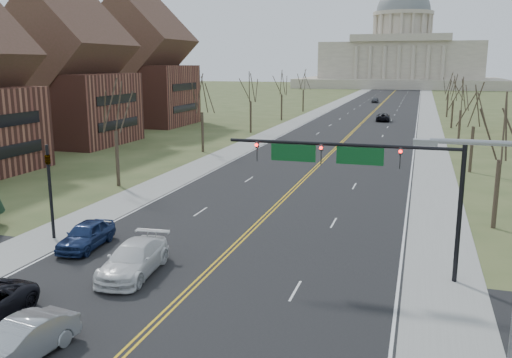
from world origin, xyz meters
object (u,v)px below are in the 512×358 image
Objects in this scene: signal_left at (49,181)px; car_sb_inner_second at (134,259)px; car_far_nb at (383,117)px; car_far_sb at (375,100)px; car_sb_inner_lead at (21,342)px; signal_mast at (358,165)px; street_light at (507,291)px; car_sb_outer_second at (86,235)px.

signal_left is 1.04× the size of car_sb_inner_second.
signal_left is 1.09× the size of car_far_nb.
car_sb_inner_second is 82.74m from car_far_nb.
signal_left is 128.42m from car_far_sb.
signal_left reaches higher than car_sb_inner_lead.
car_sb_inner_lead is (-10.82, -12.65, -4.98)m from signal_mast.
car_far_nb is 49.80m from car_far_sb.
signal_mast is at bearing 89.97° from car_far_nb.
car_sb_outer_second is at bearing 149.38° from street_light.
signal_mast is 1.34× the size of street_light.
signal_mast is at bearing -1.24° from car_sb_outer_second.
signal_left is 1.39× the size of car_far_sb.
car_sb_inner_lead is 0.99× the size of car_sb_outer_second.
car_far_sb is at bearing 97.43° from car_sb_inner_lead.
signal_left is at bearing 76.28° from car_far_nb.
signal_left is at bearing -93.36° from car_far_sb.
signal_mast is 78.82m from car_far_nb.
car_far_sb is at bearing 95.98° from street_light.
signal_left is 27.78m from street_light.
car_sb_inner_lead is 12.74m from car_sb_outer_second.
signal_left reaches higher than car_sb_inner_second.
street_light reaches higher than car_far_sb.
car_sb_inner_lead is 0.84× the size of car_far_nb.
street_light reaches higher than car_far_nb.
car_far_nb is at bearing -82.72° from car_far_sb.
street_light is at bearing -36.10° from car_sb_inner_second.
car_sb_outer_second reaches higher than car_far_sb.
car_sb_inner_second is at bearing -26.13° from signal_left.
signal_left is at bearing 180.00° from signal_mast.
street_light is 19.47m from car_sb_inner_second.
signal_mast is 2.11× the size of car_sb_inner_second.
car_far_nb is (-3.96, 78.56, -4.98)m from signal_mast.
car_sb_inner_second is at bearing 82.17° from car_far_nb.
car_sb_outer_second is (-15.88, -0.97, -4.95)m from signal_mast.
signal_left reaches higher than car_far_sb.
street_light is 1.58× the size of car_sb_inner_second.
signal_left reaches higher than car_sb_outer_second.
street_light is at bearing -35.34° from car_sb_outer_second.
signal_left is at bearing 157.76° from car_sb_outer_second.
street_light is at bearing -68.59° from signal_mast.
street_light reaches higher than signal_left.
street_light is 1.64× the size of car_far_nb.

